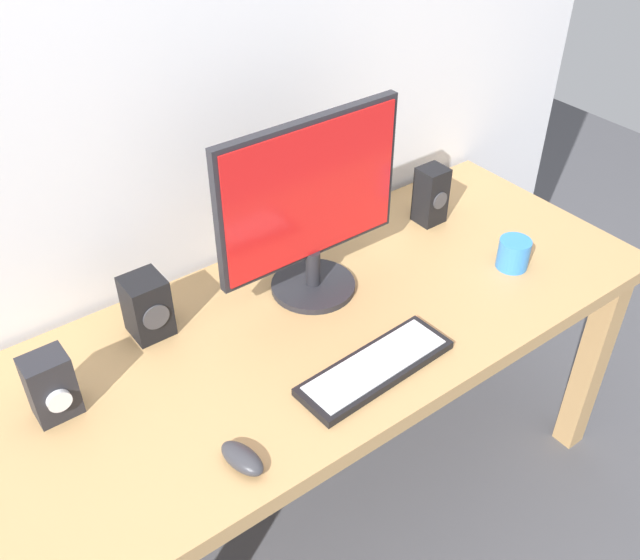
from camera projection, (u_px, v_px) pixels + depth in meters
ground_plane at (313, 509)px, 2.12m from camera, size 6.00×6.00×0.00m
desk at (312, 353)px, 1.73m from camera, size 1.78×0.69×0.73m
monitor at (310, 205)px, 1.64m from camera, size 0.49×0.21×0.45m
keyboard_primary at (375, 367)px, 1.55m from camera, size 0.38×0.14×0.02m
mouse at (242, 458)px, 1.34m from camera, size 0.07×0.11×0.04m
speaker_right at (431, 195)px, 1.98m from camera, size 0.08×0.08×0.17m
speaker_left at (147, 306)px, 1.61m from camera, size 0.09×0.10×0.15m
audio_controller at (51, 386)px, 1.41m from camera, size 0.09×0.08×0.15m
coffee_mug at (514, 254)px, 1.83m from camera, size 0.08×0.08×0.08m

